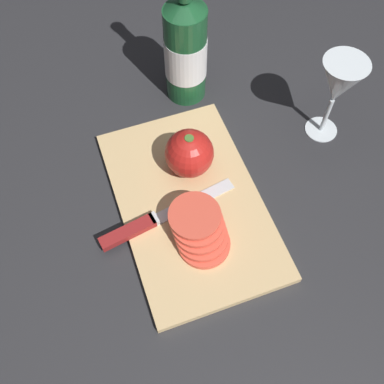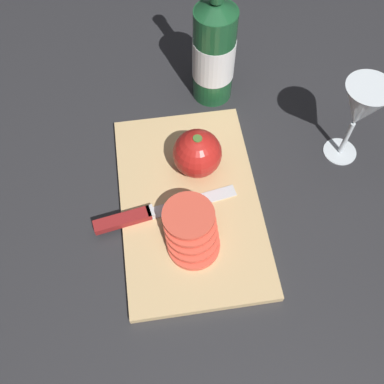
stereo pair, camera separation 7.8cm
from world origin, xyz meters
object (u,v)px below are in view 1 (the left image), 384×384
object	(u,v)px
wine_bottle	(186,50)
whole_tomato	(189,153)
wine_glass	(339,85)
tomato_slice_stack_near	(199,230)
knife	(142,226)

from	to	relation	value
wine_bottle	whole_tomato	bearing A→B (deg)	162.37
wine_bottle	wine_glass	size ratio (longest dim) A/B	1.78
whole_tomato	tomato_slice_stack_near	size ratio (longest dim) A/B	0.71
wine_glass	knife	xyz separation A→B (m)	(-0.10, 0.40, -0.11)
tomato_slice_stack_near	wine_glass	bearing A→B (deg)	-65.54
knife	tomato_slice_stack_near	world-z (taller)	tomato_slice_stack_near
wine_bottle	knife	size ratio (longest dim) A/B	1.23
wine_glass	whole_tomato	size ratio (longest dim) A/B	1.99
wine_glass	tomato_slice_stack_near	size ratio (longest dim) A/B	1.41
whole_tomato	knife	xyz separation A→B (m)	(-0.09, 0.12, -0.04)
wine_glass	knife	distance (m)	0.43
whole_tomato	knife	distance (m)	0.16
wine_bottle	wine_glass	xyz separation A→B (m)	(-0.19, -0.22, 0.02)
wine_glass	tomato_slice_stack_near	bearing A→B (deg)	114.46
wine_bottle	knife	bearing A→B (deg)	147.48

